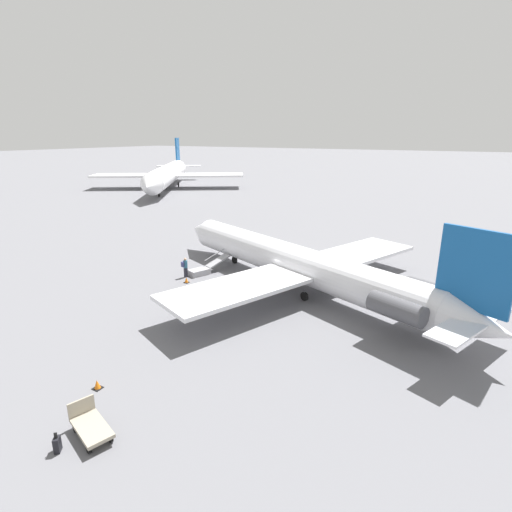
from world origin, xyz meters
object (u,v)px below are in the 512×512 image
Objects in this scene: airplane_main at (303,265)px; airplane_far_center at (168,174)px; passenger at (185,266)px; suitcase at (57,444)px; boarding_stairs at (203,269)px; luggage_cart at (90,426)px.

airplane_main is 0.75× the size of airplane_far_center.
airplane_far_center is 60.66m from passenger.
airplane_far_center is 80.07m from suitcase.
suitcase is (-7.89, 19.66, -0.05)m from boarding_stairs.
airplane_far_center reaches higher than boarding_stairs.
passenger is at bearing 173.14° from boarding_stairs.
passenger is at bearing -64.48° from suitcase.
passenger is at bearing 32.84° from airplane_main.
airplane_main is at bearing -65.15° from boarding_stairs.
airplane_main is 19.17m from luggage_cart.
luggage_cart is at bearing 6.35° from airplane_far_center.
airplane_far_center is at bearing -32.22° from luggage_cart.
airplane_far_center reaches higher than luggage_cart.
airplane_main is at bearing -75.16° from luggage_cart.
airplane_main is 34.73× the size of suitcase.
airplane_far_center is (51.77, -41.88, 1.09)m from airplane_main.
boarding_stairs is 1.80m from passenger.
luggage_cart is at bearing 107.60° from airplane_main.
suitcase is at bearing 90.86° from luggage_cart.
airplane_far_center is 16.77× the size of luggage_cart.
boarding_stairs is 2.36× the size of passenger.
airplane_far_center is 46.35× the size of suitcase.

